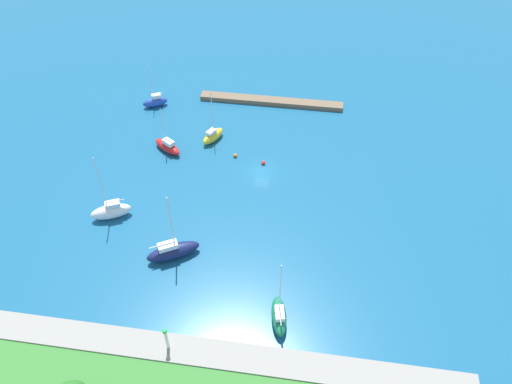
% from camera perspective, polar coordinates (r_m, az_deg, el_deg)
% --- Properties ---
extents(water, '(160.00, 160.00, 0.00)m').
position_cam_1_polar(water, '(81.60, 0.65, 2.36)').
color(water, '#19567F').
rests_on(water, ground).
extents(pier_dock, '(27.11, 2.18, 0.87)m').
position_cam_1_polar(pier_dock, '(96.78, 1.73, 10.30)').
color(pier_dock, brown).
rests_on(pier_dock, ground).
extents(breakwater, '(57.10, 3.56, 1.33)m').
position_cam_1_polar(breakwater, '(60.82, -3.83, -18.26)').
color(breakwater, gray).
rests_on(breakwater, ground).
extents(harbor_beacon, '(0.56, 0.56, 3.73)m').
position_cam_1_polar(harbor_beacon, '(59.52, -10.19, -15.99)').
color(harbor_beacon, silver).
rests_on(harbor_beacon, breakwater).
extents(sailboat_white_outer_mooring, '(6.13, 4.23, 11.57)m').
position_cam_1_polar(sailboat_white_outer_mooring, '(76.49, -16.17, -2.09)').
color(sailboat_white_outer_mooring, white).
rests_on(sailboat_white_outer_mooring, water).
extents(sailboat_blue_center_basin, '(4.86, 3.57, 8.45)m').
position_cam_1_polar(sailboat_blue_center_basin, '(97.45, -11.41, 10.07)').
color(sailboat_blue_center_basin, '#2347B2').
rests_on(sailboat_blue_center_basin, water).
extents(sailboat_navy_by_breakwater, '(7.47, 5.46, 11.34)m').
position_cam_1_polar(sailboat_navy_by_breakwater, '(69.53, -9.45, -6.63)').
color(sailboat_navy_by_breakwater, '#141E4C').
rests_on(sailboat_navy_by_breakwater, water).
extents(sailboat_green_lone_south, '(2.84, 5.78, 10.81)m').
position_cam_1_polar(sailboat_green_lone_south, '(62.88, 2.63, -13.91)').
color(sailboat_green_lone_south, '#19724C').
rests_on(sailboat_green_lone_south, water).
extents(sailboat_red_off_beacon, '(5.76, 4.64, 8.37)m').
position_cam_1_polar(sailboat_red_off_beacon, '(86.30, -10.04, 5.15)').
color(sailboat_red_off_beacon, red).
rests_on(sailboat_red_off_beacon, water).
extents(sailboat_yellow_east_end, '(3.84, 5.11, 9.60)m').
position_cam_1_polar(sailboat_yellow_east_end, '(87.50, -4.93, 6.41)').
color(sailboat_yellow_east_end, yellow).
rests_on(sailboat_yellow_east_end, water).
extents(mooring_buoy_orange, '(0.63, 0.63, 0.63)m').
position_cam_1_polar(mooring_buoy_orange, '(84.23, -2.39, 4.19)').
color(mooring_buoy_orange, orange).
rests_on(mooring_buoy_orange, water).
extents(mooring_buoy_red, '(0.66, 0.66, 0.66)m').
position_cam_1_polar(mooring_buoy_red, '(82.72, 0.84, 3.35)').
color(mooring_buoy_red, red).
rests_on(mooring_buoy_red, water).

